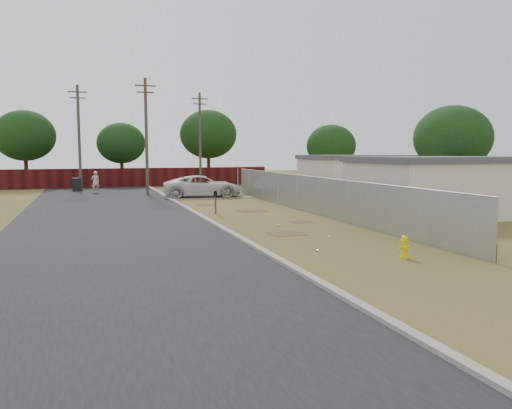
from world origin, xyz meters
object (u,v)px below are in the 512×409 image
object	(u,v)px
mailbox	(215,195)
trash_bin	(77,184)
fire_hydrant	(404,247)
pedestrian	(95,182)
pickup_truck	(203,186)

from	to	relation	value
mailbox	trash_bin	size ratio (longest dim) A/B	1.14
fire_hydrant	trash_bin	world-z (taller)	trash_bin
fire_hydrant	pedestrian	size ratio (longest dim) A/B	0.42
pickup_truck	pedestrian	xyz separation A→B (m)	(-7.47, 6.37, 0.09)
fire_hydrant	pickup_truck	size ratio (longest dim) A/B	0.13
pickup_truck	pedestrian	distance (m)	9.82
pedestrian	pickup_truck	bearing A→B (deg)	127.92
pickup_truck	fire_hydrant	bearing A→B (deg)	-170.05
pedestrian	mailbox	bearing A→B (deg)	98.12
fire_hydrant	pickup_truck	xyz separation A→B (m)	(-1.34, 22.96, 0.45)
pickup_truck	trash_bin	size ratio (longest dim) A/B	5.20
pickup_truck	trash_bin	world-z (taller)	pickup_truck
pickup_truck	trash_bin	bearing A→B (deg)	51.28
mailbox	trash_bin	bearing A→B (deg)	111.09
pickup_truck	trash_bin	distance (m)	12.73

